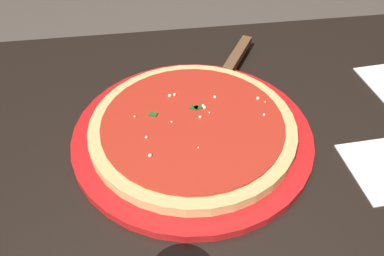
{
  "coord_description": "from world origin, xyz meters",
  "views": [
    {
      "loc": [
        0.06,
        0.4,
        1.16
      ],
      "look_at": [
        0.0,
        -0.02,
        0.77
      ],
      "focal_mm": 36.94,
      "sensor_mm": 36.0,
      "label": 1
    }
  ],
  "objects": [
    {
      "name": "serving_plate",
      "position": [
        0.0,
        -0.02,
        0.76
      ],
      "size": [
        0.35,
        0.35,
        0.01
      ],
      "primitive_type": "cylinder",
      "color": "red",
      "rests_on": "restaurant_table"
    },
    {
      "name": "pizza_server",
      "position": [
        -0.09,
        -0.16,
        0.77
      ],
      "size": [
        0.15,
        0.21,
        0.01
      ],
      "color": "silver",
      "rests_on": "serving_plate"
    },
    {
      "name": "restaurant_table",
      "position": [
        0.0,
        0.0,
        0.59
      ],
      "size": [
        1.0,
        0.68,
        0.75
      ],
      "color": "black",
      "rests_on": "ground_plane"
    },
    {
      "name": "pizza",
      "position": [
        0.0,
        -0.02,
        0.77
      ],
      "size": [
        0.3,
        0.3,
        0.02
      ],
      "color": "#DBB26B",
      "rests_on": "serving_plate"
    }
  ]
}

